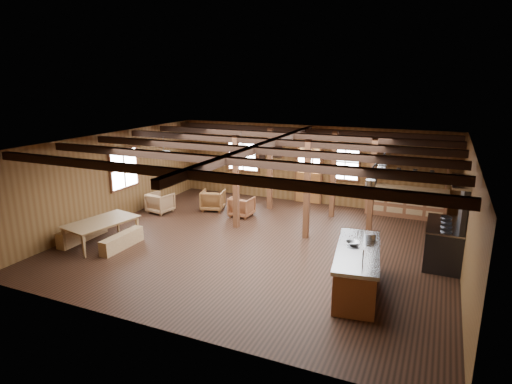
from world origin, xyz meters
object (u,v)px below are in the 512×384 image
Objects in this scene: kitchen_island at (357,270)px; dining_table at (103,233)px; armchair_a at (213,200)px; commercial_range at (447,237)px; armchair_b at (242,206)px; armchair_c at (160,203)px.

kitchen_island is 6.83m from dining_table.
commercial_range is at bearing 152.73° from armchair_a.
commercial_range is at bearing 169.33° from armchair_b.
dining_table is (-6.83, -0.14, -0.15)m from kitchen_island.
armchair_b is at bearing 132.68° from kitchen_island.
dining_table reaches higher than armchair_b.
commercial_range is at bearing 44.99° from kitchen_island.
commercial_range is 1.11× the size of dining_table.
dining_table is 3.02m from armchair_c.
armchair_b is at bearing -156.47° from armchair_c.
commercial_range reaches higher than dining_table.
armchair_c is at bearing 176.24° from commercial_range.
armchair_b is at bearing -21.27° from dining_table.
kitchen_island is 3.60× the size of armchair_b.
dining_table is at bearing -164.15° from commercial_range.
armchair_b is 0.97× the size of armchair_c.
armchair_c is (-8.84, 0.58, -0.33)m from commercial_range.
kitchen_island is 7.69m from armchair_c.
armchair_b is (2.38, 3.76, -0.00)m from dining_table.
kitchen_island reaches higher than armchair_b.
armchair_a is 1.06× the size of armchair_b.
dining_table is 2.53× the size of armchair_c.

